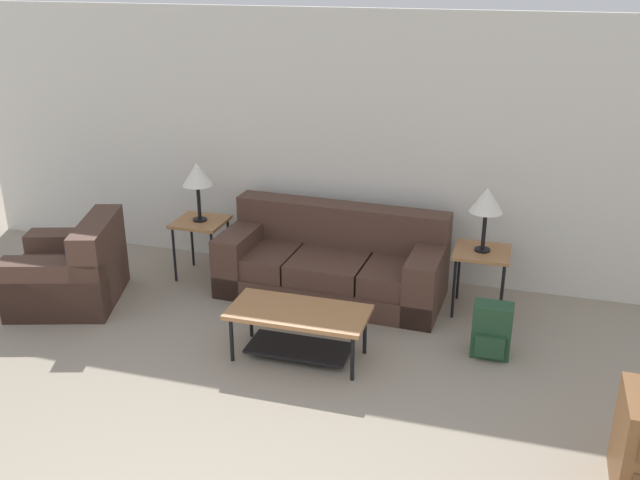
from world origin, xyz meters
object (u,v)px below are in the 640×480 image
at_px(couch, 333,265).
at_px(side_table_right, 482,258).
at_px(armchair, 71,273).
at_px(side_table_left, 200,227).
at_px(coffee_table, 299,323).
at_px(table_lamp_right, 487,201).
at_px(backpack, 492,331).
at_px(table_lamp_left, 197,176).

xyz_separation_m(couch, side_table_right, (1.37, 0.02, 0.23)).
height_order(armchair, side_table_left, armchair).
height_order(couch, coffee_table, couch).
xyz_separation_m(coffee_table, table_lamp_right, (1.32, 1.24, 0.75)).
bearing_deg(armchair, side_table_left, 43.52).
xyz_separation_m(side_table_right, table_lamp_right, (0.00, 0.00, 0.53)).
relative_size(side_table_right, table_lamp_right, 1.02).
height_order(coffee_table, backpack, backpack).
bearing_deg(armchair, backpack, 1.53).
distance_m(coffee_table, side_table_right, 1.82).
bearing_deg(backpack, table_lamp_left, 165.18).
relative_size(armchair, backpack, 2.59).
bearing_deg(armchair, table_lamp_right, 13.40).
height_order(couch, side_table_left, couch).
relative_size(armchair, table_lamp_right, 2.01).
height_order(armchair, backpack, armchair).
relative_size(side_table_left, side_table_right, 1.00).
relative_size(table_lamp_left, table_lamp_right, 1.00).
bearing_deg(side_table_left, table_lamp_right, 0.00).
height_order(side_table_right, table_lamp_left, table_lamp_left).
height_order(side_table_left, table_lamp_right, table_lamp_right).
height_order(coffee_table, table_lamp_left, table_lamp_left).
bearing_deg(table_lamp_right, couch, -179.11).
xyz_separation_m(coffee_table, side_table_left, (-1.43, 1.24, 0.22)).
xyz_separation_m(armchair, table_lamp_right, (3.67, 0.87, 0.77)).
bearing_deg(side_table_right, table_lamp_left, 180.00).
relative_size(coffee_table, side_table_left, 1.86).
relative_size(armchair, side_table_left, 1.98).
bearing_deg(couch, coffee_table, -87.39).
height_order(armchair, coffee_table, armchair).
bearing_deg(side_table_right, couch, -179.11).
distance_m(armchair, table_lamp_right, 3.85).
relative_size(couch, backpack, 4.70).
bearing_deg(backpack, side_table_left, 165.18).
distance_m(side_table_right, table_lamp_left, 2.80).
height_order(couch, armchair, couch).
bearing_deg(backpack, table_lamp_right, 102.24).
relative_size(coffee_table, side_table_right, 1.86).
height_order(table_lamp_right, backpack, table_lamp_right).
bearing_deg(table_lamp_left, coffee_table, -40.91).
height_order(coffee_table, side_table_right, side_table_right).
bearing_deg(table_lamp_right, coffee_table, -136.70).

